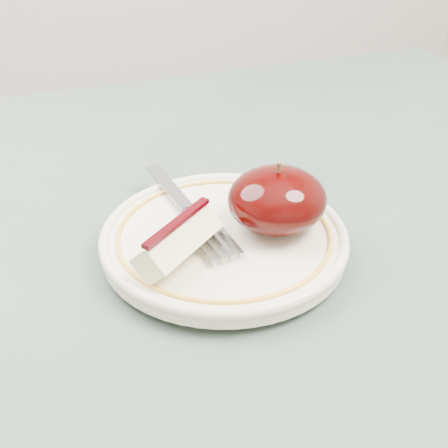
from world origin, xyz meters
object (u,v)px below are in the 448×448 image
object	(u,v)px
apple_half	(277,200)
fork	(188,210)
plate	(224,238)
table	(264,350)

from	to	relation	value
apple_half	fork	size ratio (longest dim) A/B	0.49
apple_half	fork	distance (m)	0.08
plate	apple_half	bearing A→B (deg)	-2.77
plate	table	bearing A→B (deg)	-53.62
table	apple_half	bearing A→B (deg)	58.50
table	apple_half	size ratio (longest dim) A/B	11.08
table	plate	distance (m)	0.11
table	plate	world-z (taller)	plate
fork	plate	bearing A→B (deg)	-159.84
table	fork	distance (m)	0.14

